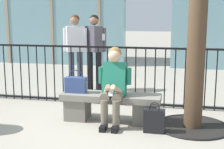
{
  "coord_description": "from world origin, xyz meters",
  "views": [
    {
      "loc": [
        1.05,
        -4.78,
        1.68
      ],
      "look_at": [
        0.0,
        0.1,
        0.75
      ],
      "focal_mm": 50.51,
      "sensor_mm": 36.0,
      "label": 1
    }
  ],
  "objects": [
    {
      "name": "stone_bench",
      "position": [
        0.0,
        0.0,
        0.27
      ],
      "size": [
        1.6,
        0.44,
        0.45
      ],
      "color": "gray",
      "rests_on": "ground"
    },
    {
      "name": "plaza_railing",
      "position": [
        0.0,
        0.94,
        0.57
      ],
      "size": [
        9.55,
        0.04,
        1.13
      ],
      "color": "black",
      "rests_on": "ground"
    },
    {
      "name": "ground_plane",
      "position": [
        0.0,
        0.0,
        0.0
      ],
      "size": [
        60.0,
        60.0,
        0.0
      ],
      "primitive_type": "plane",
      "color": "#A8A091"
    },
    {
      "name": "shopping_bag",
      "position": [
        0.73,
        -0.37,
        0.18
      ],
      "size": [
        0.3,
        0.14,
        0.44
      ],
      "color": "black",
      "rests_on": "ground"
    },
    {
      "name": "bystander_further_back",
      "position": [
        -0.8,
        1.96,
        1.0
      ],
      "size": [
        0.55,
        0.42,
        1.71
      ],
      "color": "black",
      "rests_on": "ground"
    },
    {
      "name": "seated_person_with_phone",
      "position": [
        0.08,
        -0.13,
        0.65
      ],
      "size": [
        0.52,
        0.66,
        1.21
      ],
      "color": "#6B6051",
      "rests_on": "ground"
    },
    {
      "name": "bystander_at_railing",
      "position": [
        -1.22,
        1.88,
        1.0
      ],
      "size": [
        0.55,
        0.37,
        1.71
      ],
      "color": "#383D4C",
      "rests_on": "ground"
    },
    {
      "name": "handbag_on_bench",
      "position": [
        -0.58,
        -0.01,
        0.59
      ],
      "size": [
        0.34,
        0.15,
        0.38
      ],
      "color": "#33477F",
      "rests_on": "stone_bench"
    }
  ]
}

